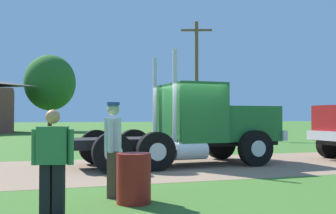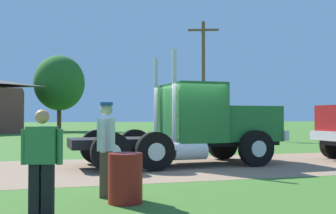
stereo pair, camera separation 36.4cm
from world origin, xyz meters
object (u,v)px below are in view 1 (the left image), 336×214
Objects in this scene: truck_foreground_white at (199,126)px; visitor_walking_mid at (113,144)px; steel_barrel at (134,178)px; utility_pole_near at (197,76)px; visitor_standing_near at (53,159)px.

visitor_walking_mid is (-3.55, -4.53, -0.23)m from truck_foreground_white.
visitor_walking_mid is 0.93m from steel_barrel.
truck_foreground_white reaches higher than visitor_walking_mid.
visitor_walking_mid is 21.72m from utility_pole_near.
utility_pole_near reaches higher than truck_foreground_white.
steel_barrel is (1.41, 0.62, -0.45)m from visitor_standing_near.
visitor_standing_near is (-4.70, -5.84, -0.35)m from truck_foreground_white.
visitor_walking_mid is 0.22× the size of utility_pole_near.
utility_pole_near reaches higher than visitor_walking_mid.
utility_pole_near is (5.67, 14.83, 3.16)m from truck_foreground_white.
utility_pole_near is (8.97, 20.05, 3.96)m from steel_barrel.
steel_barrel is at bearing -122.27° from truck_foreground_white.
visitor_walking_mid reaches higher than steel_barrel.
truck_foreground_white is at bearing -110.93° from utility_pole_near.
steel_barrel is 22.32m from utility_pole_near.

